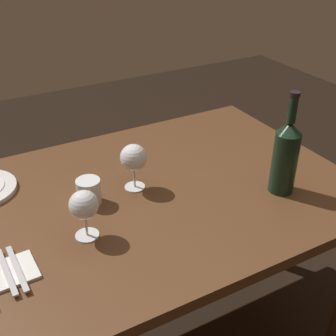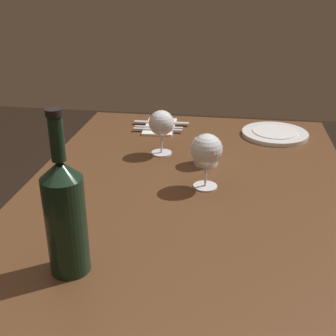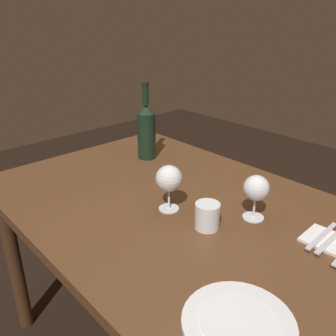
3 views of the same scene
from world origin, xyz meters
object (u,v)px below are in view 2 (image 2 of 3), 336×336
(water_tumbler, at_px, (206,153))
(dinner_plate, at_px, (275,133))
(fork_inner, at_px, (159,127))
(wine_bottle, at_px, (65,214))
(wine_glass_left, at_px, (207,151))
(fork_outer, at_px, (158,129))
(table_knife, at_px, (161,123))
(folded_napkin, at_px, (160,127))
(wine_glass_right, at_px, (161,124))

(water_tumbler, relative_size, dinner_plate, 0.34)
(fork_inner, bearing_deg, wine_bottle, 177.79)
(wine_glass_left, relative_size, dinner_plate, 0.66)
(fork_outer, height_order, table_knife, same)
(wine_bottle, bearing_deg, folded_napkin, -2.15)
(wine_glass_left, bearing_deg, folded_napkin, 23.74)
(fork_inner, bearing_deg, water_tumbler, -145.61)
(dinner_plate, height_order, folded_napkin, dinner_plate)
(wine_glass_right, height_order, wine_bottle, wine_bottle)
(wine_bottle, xyz_separation_m, water_tumbler, (0.56, -0.23, -0.09))
(folded_napkin, xyz_separation_m, fork_outer, (-0.05, 0.00, 0.01))
(folded_napkin, height_order, table_knife, table_knife)
(wine_glass_left, relative_size, wine_bottle, 0.46)
(folded_napkin, bearing_deg, dinner_plate, -92.94)
(wine_bottle, distance_m, water_tumbler, 0.61)
(wine_glass_right, height_order, table_knife, wine_glass_right)
(wine_glass_left, bearing_deg, water_tumbler, 3.65)
(wine_glass_left, xyz_separation_m, wine_glass_right, (0.22, 0.16, -0.01))
(wine_glass_left, xyz_separation_m, fork_outer, (0.42, 0.20, -0.10))
(dinner_plate, distance_m, table_knife, 0.42)
(dinner_plate, xyz_separation_m, folded_napkin, (0.02, 0.42, -0.00))
(water_tumbler, bearing_deg, wine_glass_right, 67.34)
(wine_glass_right, height_order, dinner_plate, wine_glass_right)
(wine_glass_right, relative_size, wine_bottle, 0.44)
(wine_glass_right, xyz_separation_m, fork_outer, (0.20, 0.05, -0.09))
(fork_inner, bearing_deg, fork_outer, 180.00)
(water_tumbler, height_order, folded_napkin, water_tumbler)
(folded_napkin, relative_size, table_knife, 0.92)
(fork_inner, height_order, fork_outer, same)
(wine_bottle, relative_size, fork_outer, 1.83)
(water_tumbler, relative_size, table_knife, 0.38)
(fork_inner, relative_size, fork_outer, 1.00)
(folded_napkin, distance_m, fork_inner, 0.03)
(fork_outer, bearing_deg, water_tumbler, -143.12)
(fork_inner, xyz_separation_m, table_knife, (0.06, 0.00, 0.00))
(fork_inner, xyz_separation_m, fork_outer, (-0.02, 0.00, 0.00))
(wine_bottle, relative_size, fork_inner, 1.83)
(wine_glass_left, bearing_deg, table_knife, 22.45)
(dinner_plate, bearing_deg, table_knife, 83.01)
(wine_bottle, bearing_deg, wine_glass_right, -7.37)
(wine_glass_left, distance_m, fork_inner, 0.49)
(wine_bottle, height_order, dinner_plate, wine_bottle)
(wine_glass_right, distance_m, table_knife, 0.30)
(wine_glass_right, height_order, water_tumbler, wine_glass_right)
(wine_bottle, bearing_deg, wine_glass_left, -30.63)
(fork_inner, distance_m, fork_outer, 0.02)
(water_tumbler, xyz_separation_m, folded_napkin, (0.31, 0.19, -0.03))
(wine_glass_right, bearing_deg, dinner_plate, -58.78)
(wine_glass_right, bearing_deg, folded_napkin, 10.82)
(water_tumbler, relative_size, folded_napkin, 0.41)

